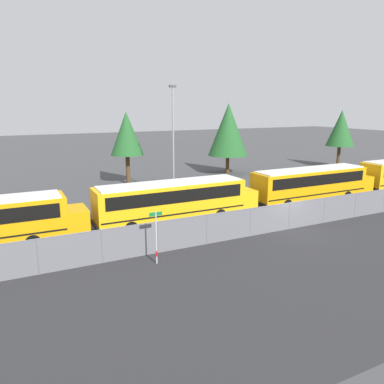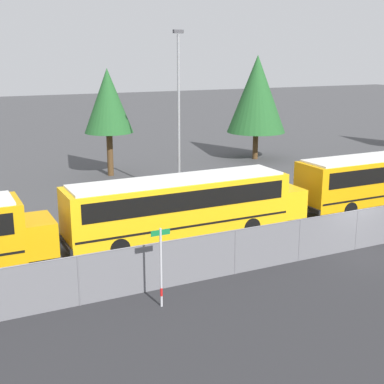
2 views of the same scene
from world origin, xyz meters
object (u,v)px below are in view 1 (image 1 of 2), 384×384
(tree_0, at_px, (228,130))
(light_pole, at_px, (173,139))
(tree_1, at_px, (127,134))
(tree_3, at_px, (341,128))
(school_bus_2, at_px, (312,182))
(street_sign, at_px, (156,236))
(school_bus_1, at_px, (175,199))

(tree_0, bearing_deg, light_pole, -142.22)
(tree_0, height_order, tree_1, tree_0)
(light_pole, height_order, tree_3, light_pole)
(school_bus_2, distance_m, tree_0, 15.76)
(school_bus_2, height_order, tree_0, tree_0)
(street_sign, distance_m, light_pole, 15.18)
(school_bus_2, xyz_separation_m, tree_0, (0.93, 15.31, 3.61))
(street_sign, distance_m, tree_1, 21.68)
(light_pole, bearing_deg, school_bus_1, -112.99)
(light_pole, xyz_separation_m, tree_3, (27.02, 5.98, -0.09))
(school_bus_1, bearing_deg, light_pole, 67.01)
(street_sign, height_order, tree_3, tree_3)
(tree_0, bearing_deg, tree_3, -8.77)
(tree_0, relative_size, tree_1, 1.12)
(school_bus_1, relative_size, tree_1, 1.60)
(school_bus_2, xyz_separation_m, tree_3, (17.04, 12.83, 3.49))
(school_bus_1, height_order, tree_1, tree_1)
(light_pole, height_order, tree_0, light_pole)
(light_pole, distance_m, tree_0, 13.82)
(tree_0, bearing_deg, tree_1, -176.73)
(school_bus_2, xyz_separation_m, street_sign, (-16.70, -6.22, -0.23))
(school_bus_1, relative_size, tree_3, 1.59)
(school_bus_1, relative_size, street_sign, 4.23)
(school_bus_2, height_order, tree_1, tree_1)
(school_bus_2, bearing_deg, light_pole, 145.58)
(light_pole, bearing_deg, tree_0, 37.78)
(tree_0, relative_size, tree_3, 1.11)
(street_sign, xyz_separation_m, tree_1, (4.80, 20.80, 3.80))
(street_sign, bearing_deg, tree_3, 29.45)
(school_bus_2, bearing_deg, tree_0, 86.51)
(school_bus_1, relative_size, tree_0, 1.43)
(tree_1, xyz_separation_m, tree_3, (28.94, -1.75, -0.08))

